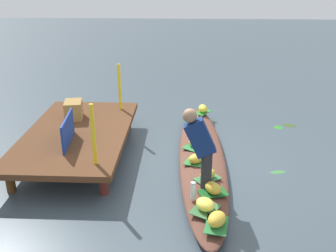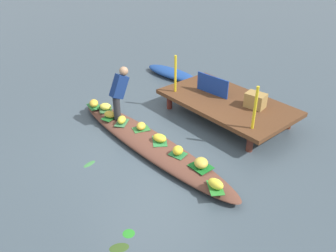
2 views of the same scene
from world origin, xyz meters
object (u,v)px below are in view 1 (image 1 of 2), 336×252
(banana_bunch_3, at_px, (195,142))
(banana_bunch_8, at_px, (217,219))
(banana_bunch_2, at_px, (213,188))
(banana_bunch_6, at_px, (205,204))
(banana_bunch_7, at_px, (196,159))
(vendor_person, at_px, (200,144))
(vendor_boat, at_px, (202,157))
(banana_bunch_1, at_px, (196,128))
(market_banner, at_px, (68,130))
(banana_bunch_5, at_px, (208,174))
(banana_bunch_4, at_px, (203,109))
(produce_crate, at_px, (74,110))
(water_bottle, at_px, (193,191))
(banana_bunch_0, at_px, (193,118))

(banana_bunch_3, bearing_deg, banana_bunch_8, -174.34)
(banana_bunch_2, xyz_separation_m, banana_bunch_6, (-0.41, 0.13, -0.00))
(banana_bunch_7, xyz_separation_m, vendor_person, (-0.74, -0.03, 0.61))
(banana_bunch_7, bearing_deg, vendor_boat, -15.75)
(banana_bunch_1, relative_size, vendor_person, 0.18)
(banana_bunch_8, distance_m, vendor_person, 1.11)
(vendor_boat, xyz_separation_m, banana_bunch_2, (-1.33, -0.11, 0.19))
(banana_bunch_1, xyz_separation_m, market_banner, (-1.12, 2.15, 0.40))
(banana_bunch_5, relative_size, banana_bunch_7, 1.09)
(vendor_boat, distance_m, banana_bunch_5, 0.95)
(banana_bunch_4, height_order, banana_bunch_7, banana_bunch_4)
(banana_bunch_7, xyz_separation_m, produce_crate, (1.27, 2.34, 0.35))
(water_bottle, bearing_deg, banana_bunch_7, -3.27)
(banana_bunch_6, xyz_separation_m, produce_crate, (2.58, 2.43, 0.35))
(market_banner, bearing_deg, vendor_boat, -87.90)
(market_banner, bearing_deg, vendor_person, -117.27)
(banana_bunch_4, xyz_separation_m, vendor_person, (-3.14, 0.17, 0.60))
(banana_bunch_0, bearing_deg, banana_bunch_6, -177.74)
(banana_bunch_7, bearing_deg, banana_bunch_6, -175.77)
(banana_bunch_3, bearing_deg, banana_bunch_6, -177.20)
(banana_bunch_0, relative_size, banana_bunch_1, 1.28)
(banana_bunch_2, xyz_separation_m, produce_crate, (2.17, 2.56, 0.35))
(produce_crate, bearing_deg, banana_bunch_0, -76.42)
(water_bottle, bearing_deg, banana_bunch_1, -2.31)
(banana_bunch_5, bearing_deg, banana_bunch_8, -177.01)
(vendor_boat, xyz_separation_m, banana_bunch_6, (-1.74, 0.02, 0.19))
(vendor_boat, bearing_deg, banana_bunch_5, -177.59)
(banana_bunch_4, bearing_deg, banana_bunch_2, -179.63)
(banana_bunch_8, bearing_deg, banana_bunch_0, 4.20)
(banana_bunch_3, distance_m, banana_bunch_5, 1.17)
(market_banner, bearing_deg, banana_bunch_6, -128.54)
(banana_bunch_2, height_order, banana_bunch_8, banana_bunch_8)
(banana_bunch_0, relative_size, banana_bunch_5, 1.02)
(banana_bunch_4, relative_size, banana_bunch_7, 1.14)
(banana_bunch_7, bearing_deg, water_bottle, 176.73)
(banana_bunch_3, xyz_separation_m, market_banner, (-0.52, 2.12, 0.41))
(banana_bunch_0, distance_m, banana_bunch_6, 3.14)
(banana_bunch_0, height_order, vendor_person, vendor_person)
(banana_bunch_1, relative_size, market_banner, 0.24)
(banana_bunch_4, bearing_deg, banana_bunch_6, 178.32)
(banana_bunch_6, bearing_deg, market_banner, 56.92)
(market_banner, distance_m, produce_crate, 1.16)
(vendor_boat, height_order, banana_bunch_6, banana_bunch_6)
(banana_bunch_7, height_order, vendor_person, vendor_person)
(banana_bunch_1, height_order, market_banner, market_banner)
(banana_bunch_0, distance_m, banana_bunch_7, 1.82)
(banana_bunch_5, xyz_separation_m, banana_bunch_7, (0.51, 0.17, -0.00))
(water_bottle, height_order, produce_crate, produce_crate)
(vendor_boat, relative_size, banana_bunch_1, 22.19)
(vendor_boat, xyz_separation_m, banana_bunch_1, (0.82, 0.09, 0.20))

